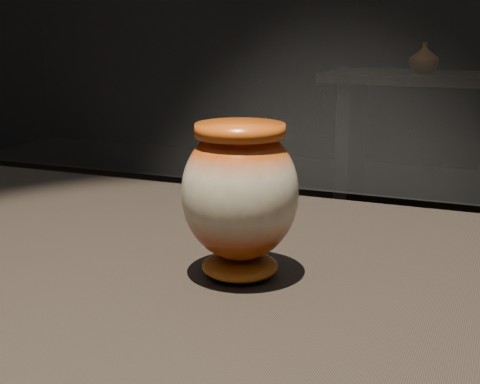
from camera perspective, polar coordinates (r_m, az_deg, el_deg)
The scene contains 2 objects.
main_vase at distance 0.77m, azimuth 0.00°, elevation -0.24°, with size 0.18×0.18×0.18m.
back_vase_left at distance 4.02m, azimuth 15.44°, elevation 10.99°, with size 0.16×0.16×0.17m, color #995E16.
Camera 1 is at (0.43, -0.68, 1.20)m, focal length 50.00 mm.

